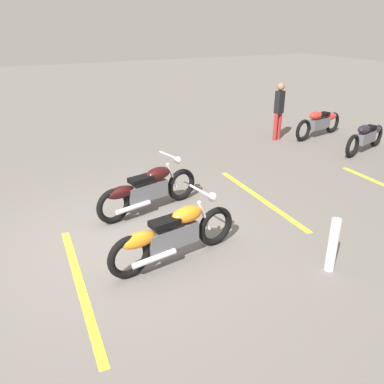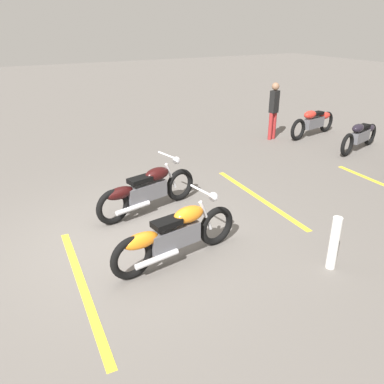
{
  "view_description": "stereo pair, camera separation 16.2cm",
  "coord_description": "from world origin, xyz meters",
  "px_view_note": "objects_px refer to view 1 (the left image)",
  "views": [
    {
      "loc": [
        -1.61,
        -5.62,
        3.42
      ],
      "look_at": [
        1.2,
        0.0,
        0.65
      ],
      "focal_mm": 36.69,
      "sensor_mm": 36.0,
      "label": 1
    },
    {
      "loc": [
        -1.75,
        -5.55,
        3.42
      ],
      "look_at": [
        1.2,
        0.0,
        0.65
      ],
      "focal_mm": 36.69,
      "sensor_mm": 36.0,
      "label": 2
    }
  ],
  "objects_px": {
    "motorcycle_row_far_right": "(320,122)",
    "motorcycle_bright_foreground": "(172,234)",
    "motorcycle_dark_foreground": "(147,189)",
    "bystander_near_row": "(279,109)",
    "motorcycle_row_right": "(367,136)",
    "bollard_post": "(333,245)"
  },
  "relations": [
    {
      "from": "motorcycle_row_right",
      "to": "motorcycle_row_far_right",
      "type": "bearing_deg",
      "value": -104.42
    },
    {
      "from": "motorcycle_bright_foreground",
      "to": "motorcycle_row_far_right",
      "type": "relative_size",
      "value": 1.01
    },
    {
      "from": "motorcycle_row_far_right",
      "to": "motorcycle_row_right",
      "type": "bearing_deg",
      "value": 79.65
    },
    {
      "from": "bollard_post",
      "to": "motorcycle_row_right",
      "type": "bearing_deg",
      "value": 37.21
    },
    {
      "from": "motorcycle_bright_foreground",
      "to": "bystander_near_row",
      "type": "distance_m",
      "value": 7.31
    },
    {
      "from": "motorcycle_bright_foreground",
      "to": "motorcycle_row_right",
      "type": "height_order",
      "value": "motorcycle_bright_foreground"
    },
    {
      "from": "motorcycle_row_far_right",
      "to": "bollard_post",
      "type": "xyz_separation_m",
      "value": [
        -5.04,
        -5.63,
        -0.04
      ]
    },
    {
      "from": "motorcycle_dark_foreground",
      "to": "bystander_near_row",
      "type": "relative_size",
      "value": 1.28
    },
    {
      "from": "bystander_near_row",
      "to": "bollard_post",
      "type": "relative_size",
      "value": 2.04
    },
    {
      "from": "motorcycle_bright_foreground",
      "to": "motorcycle_row_right",
      "type": "bearing_deg",
      "value": 11.46
    },
    {
      "from": "motorcycle_row_far_right",
      "to": "motorcycle_bright_foreground",
      "type": "bearing_deg",
      "value": 19.29
    },
    {
      "from": "motorcycle_row_far_right",
      "to": "bystander_near_row",
      "type": "height_order",
      "value": "bystander_near_row"
    },
    {
      "from": "motorcycle_bright_foreground",
      "to": "bollard_post",
      "type": "relative_size",
      "value": 2.64
    },
    {
      "from": "motorcycle_bright_foreground",
      "to": "motorcycle_row_right",
      "type": "distance_m",
      "value": 7.57
    },
    {
      "from": "motorcycle_bright_foreground",
      "to": "motorcycle_dark_foreground",
      "type": "height_order",
      "value": "same"
    },
    {
      "from": "bollard_post",
      "to": "motorcycle_dark_foreground",
      "type": "bearing_deg",
      "value": 119.78
    },
    {
      "from": "motorcycle_dark_foreground",
      "to": "motorcycle_row_far_right",
      "type": "xyz_separation_m",
      "value": [
        6.78,
        2.6,
        -0.0
      ]
    },
    {
      "from": "motorcycle_row_far_right",
      "to": "bystander_near_row",
      "type": "xyz_separation_m",
      "value": [
        -1.44,
        0.3,
        0.5
      ]
    },
    {
      "from": "motorcycle_row_right",
      "to": "motorcycle_bright_foreground",
      "type": "bearing_deg",
      "value": 3.6
    },
    {
      "from": "motorcycle_bright_foreground",
      "to": "bollard_post",
      "type": "height_order",
      "value": "motorcycle_bright_foreground"
    },
    {
      "from": "motorcycle_row_right",
      "to": "bystander_near_row",
      "type": "height_order",
      "value": "bystander_near_row"
    },
    {
      "from": "motorcycle_row_right",
      "to": "motorcycle_row_far_right",
      "type": "height_order",
      "value": "motorcycle_row_far_right"
    }
  ]
}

